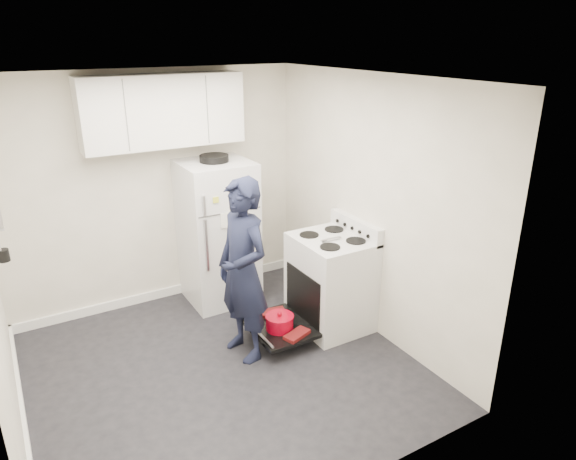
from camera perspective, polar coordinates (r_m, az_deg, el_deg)
room at (r=4.22m, az=-8.63°, el=-1.54°), size 3.21×3.21×2.51m
electric_range at (r=5.19m, az=4.66°, el=-5.90°), size 0.66×0.76×1.10m
open_oven_door at (r=5.03m, az=-0.97°, el=-10.48°), size 0.55×0.71×0.22m
refrigerator at (r=5.62m, az=-7.78°, el=-0.22°), size 0.72×0.74×1.64m
upper_cabinets at (r=5.32m, az=-13.73°, el=12.76°), size 1.60×0.33×0.70m
person at (r=4.56m, az=-5.03°, el=-4.55°), size 0.49×0.67×1.69m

